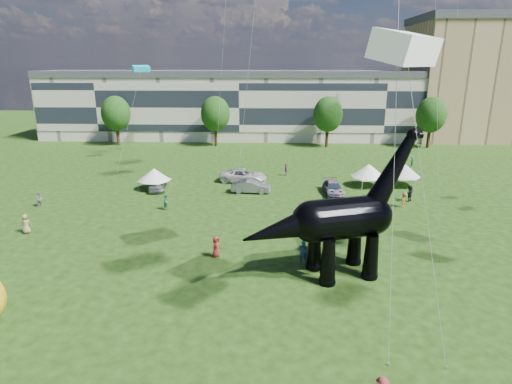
{
  "coord_description": "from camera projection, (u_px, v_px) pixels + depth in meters",
  "views": [
    {
      "loc": [
        -1.68,
        -23.62,
        14.63
      ],
      "look_at": [
        -2.94,
        8.0,
        5.0
      ],
      "focal_mm": 30.0,
      "sensor_mm": 36.0,
      "label": 1
    }
  ],
  "objects": [
    {
      "name": "visitors",
      "position": [
        279.0,
        211.0,
        41.27
      ],
      "size": [
        45.43,
        46.72,
        1.81
      ],
      "color": "maroon",
      "rests_on": "ground"
    },
    {
      "name": "tree_far_left",
      "position": [
        116.0,
        111.0,
        76.75
      ],
      "size": [
        5.2,
        5.2,
        9.44
      ],
      "color": "#382314",
      "rests_on": "ground"
    },
    {
      "name": "car_dark",
      "position": [
        333.0,
        188.0,
        49.28
      ],
      "size": [
        2.27,
        4.95,
        1.4
      ],
      "primitive_type": "imported",
      "rotation": [
        0.0,
        0.0,
        0.06
      ],
      "color": "#595960",
      "rests_on": "ground"
    },
    {
      "name": "tree_far_right",
      "position": [
        432.0,
        112.0,
        74.62
      ],
      "size": [
        5.2,
        5.2,
        9.44
      ],
      "color": "#382314",
      "rests_on": "ground"
    },
    {
      "name": "car_silver",
      "position": [
        158.0,
        183.0,
        50.96
      ],
      "size": [
        2.49,
        4.78,
        1.55
      ],
      "primitive_type": "imported",
      "rotation": [
        0.0,
        0.0,
        0.15
      ],
      "color": "#B2B2B7",
      "rests_on": "ground"
    },
    {
      "name": "car_grey",
      "position": [
        251.0,
        186.0,
        49.8
      ],
      "size": [
        4.66,
        1.86,
        1.51
      ],
      "primitive_type": "imported",
      "rotation": [
        0.0,
        0.0,
        1.51
      ],
      "color": "gray",
      "rests_on": "ground"
    },
    {
      "name": "terrace_row",
      "position": [
        241.0,
        108.0,
        84.6
      ],
      "size": [
        78.0,
        11.0,
        12.0
      ],
      "primitive_type": "cube",
      "color": "beige",
      "rests_on": "ground"
    },
    {
      "name": "dinosaur_sculpture",
      "position": [
        336.0,
        221.0,
        29.65
      ],
      "size": [
        13.0,
        5.84,
        10.72
      ],
      "rotation": [
        0.0,
        0.0,
        0.31
      ],
      "color": "black",
      "rests_on": "ground"
    },
    {
      "name": "gazebo_far",
      "position": [
        403.0,
        170.0,
        52.27
      ],
      "size": [
        5.2,
        5.2,
        2.88
      ],
      "rotation": [
        0.0,
        0.0,
        -0.31
      ],
      "color": "silver",
      "rests_on": "ground"
    },
    {
      "name": "gazebo_near",
      "position": [
        369.0,
        171.0,
        52.06
      ],
      "size": [
        4.95,
        4.95,
        2.8
      ],
      "rotation": [
        0.0,
        0.0,
        0.27
      ],
      "color": "white",
      "rests_on": "ground"
    },
    {
      "name": "car_white",
      "position": [
        243.0,
        176.0,
        54.18
      ],
      "size": [
        6.36,
        3.76,
        1.66
      ],
      "primitive_type": "imported",
      "rotation": [
        0.0,
        0.0,
        1.39
      ],
      "color": "silver",
      "rests_on": "ground"
    },
    {
      "name": "ground",
      "position": [
        298.0,
        306.0,
        26.78
      ],
      "size": [
        220.0,
        220.0,
        0.0
      ],
      "primitive_type": "plane",
      "color": "#16330C",
      "rests_on": "ground"
    },
    {
      "name": "tree_mid_right",
      "position": [
        328.0,
        112.0,
        75.31
      ],
      "size": [
        5.2,
        5.2,
        9.44
      ],
      "color": "#382314",
      "rests_on": "ground"
    },
    {
      "name": "gazebo_left",
      "position": [
        154.0,
        175.0,
        50.86
      ],
      "size": [
        4.72,
        4.72,
        2.57
      ],
      "rotation": [
        0.0,
        0.0,
        -0.35
      ],
      "color": "white",
      "rests_on": "ground"
    },
    {
      "name": "apartment_block",
      "position": [
        485.0,
        81.0,
        84.19
      ],
      "size": [
        28.0,
        18.0,
        22.0
      ],
      "primitive_type": "cube",
      "color": "tan",
      "rests_on": "ground"
    },
    {
      "name": "tree_mid_left",
      "position": [
        215.0,
        111.0,
        76.07
      ],
      "size": [
        5.2,
        5.2,
        9.44
      ],
      "color": "#382314",
      "rests_on": "ground"
    }
  ]
}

